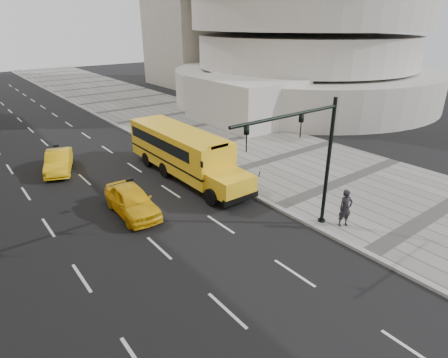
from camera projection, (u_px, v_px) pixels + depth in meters
ground at (132, 203)px, 21.17m from camera, size 140.00×140.00×0.00m
sidewalk_museum at (281, 158)px, 27.89m from camera, size 12.00×140.00×0.15m
curb_museum at (217, 177)px, 24.51m from camera, size 0.30×140.00×0.15m
school_bus at (181, 149)px, 24.38m from camera, size 2.96×11.56×3.19m
taxi_near at (132, 201)px, 19.72m from camera, size 1.99×4.52×1.52m
taxi_far at (59, 162)px, 25.28m from camera, size 2.90×4.57×1.42m
pedestrian at (345, 208)px, 18.19m from camera, size 0.82×0.69×1.90m
traffic_signal at (310, 153)px, 16.61m from camera, size 6.18×0.36×6.40m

